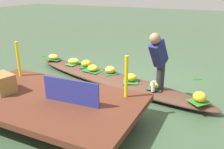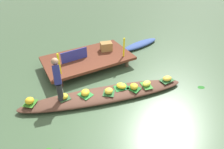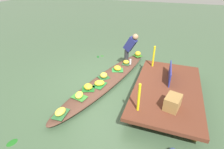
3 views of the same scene
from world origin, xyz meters
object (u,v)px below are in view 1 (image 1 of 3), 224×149
banana_bunch_2 (155,85)px  banana_bunch_6 (93,68)px  vendor_person (159,58)px  banana_bunch_4 (131,77)px  water_bottle (153,86)px  banana_bunch_1 (53,57)px  banana_bunch_7 (86,63)px  market_banner (71,92)px  banana_bunch_0 (74,61)px  banana_bunch_5 (110,70)px  vendor_boat (111,79)px  produce_crate (2,83)px  banana_bunch_3 (200,97)px

banana_bunch_2 → banana_bunch_6: 1.73m
banana_bunch_2 → vendor_person: vendor_person is taller
banana_bunch_4 → water_bottle: (-0.60, 0.31, 0.02)m
banana_bunch_1 → banana_bunch_7: bearing=172.1°
banana_bunch_7 → water_bottle: size_ratio=1.26×
market_banner → water_bottle: bearing=-126.0°
banana_bunch_1 → banana_bunch_4: bearing=166.5°
banana_bunch_0 → market_banner: bearing=123.6°
banana_bunch_6 → banana_bunch_1: bearing=-14.7°
banana_bunch_2 → banana_bunch_5: (1.22, -0.42, 0.01)m
banana_bunch_1 → vendor_boat: bearing=167.5°
water_bottle → produce_crate: size_ratio=0.48×
market_banner → produce_crate: market_banner is taller
banana_bunch_3 → produce_crate: size_ratio=0.55×
banana_bunch_4 → water_bottle: water_bottle is taller
banana_bunch_1 → vendor_person: vendor_person is taller
banana_bunch_1 → banana_bunch_4: (-2.60, 0.62, 0.01)m
vendor_boat → water_bottle: bearing=171.0°
banana_bunch_2 → vendor_person: (-0.06, 0.10, 0.60)m
vendor_boat → banana_bunch_0: banana_bunch_0 is taller
banana_bunch_2 → banana_bunch_7: bearing=-16.8°
banana_bunch_0 → banana_bunch_4: size_ratio=1.05×
vendor_person → water_bottle: size_ratio=5.62×
vendor_person → produce_crate: bearing=35.1°
banana_bunch_2 → banana_bunch_3: (-0.89, 0.26, 0.02)m
banana_bunch_1 → banana_bunch_2: 3.28m
banana_bunch_7 → produce_crate: size_ratio=0.60×
banana_bunch_0 → banana_bunch_7: banana_bunch_7 is taller
banana_bunch_2 → vendor_person: 0.61m
banana_bunch_5 → banana_bunch_6: 0.46m
banana_bunch_5 → banana_bunch_6: banana_bunch_5 is taller
market_banner → banana_bunch_0: bearing=-59.5°
banana_bunch_0 → banana_bunch_3: banana_bunch_3 is taller
banana_bunch_3 → water_bottle: 0.89m
banana_bunch_7 → banana_bunch_0: bearing=-8.0°
banana_bunch_1 → vendor_person: bearing=164.9°
banana_bunch_2 → banana_bunch_6: (1.68, -0.38, -0.00)m
vendor_boat → banana_bunch_5: size_ratio=20.11×
banana_bunch_0 → banana_bunch_5: 1.24m
banana_bunch_7 → market_banner: (-1.07, 2.21, 0.30)m
banana_bunch_0 → banana_bunch_4: banana_bunch_4 is taller
vendor_person → banana_bunch_0: bearing=-17.2°
banana_bunch_5 → produce_crate: 2.44m
banana_bunch_1 → banana_bunch_2: (-3.19, 0.77, 0.00)m
banana_bunch_0 → banana_bunch_1: (0.75, -0.10, -0.00)m
banana_bunch_0 → banana_bunch_1: 0.76m
banana_bunch_4 → vendor_person: 0.92m
banana_bunch_5 → vendor_boat: bearing=126.6°
vendor_person → banana_bunch_4: bearing=-21.3°
banana_bunch_1 → water_bottle: water_bottle is taller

